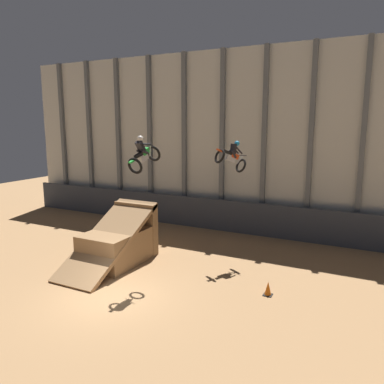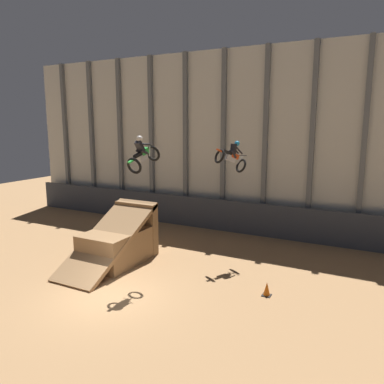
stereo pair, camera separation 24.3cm
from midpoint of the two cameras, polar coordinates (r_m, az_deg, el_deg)
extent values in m
plane|color=#9E754C|center=(15.93, -11.96, -15.47)|extent=(60.00, 60.00, 0.00)
cube|color=beige|center=(24.60, 5.26, 7.71)|extent=(32.00, 0.12, 11.50)
cube|color=slate|center=(32.30, -18.46, 7.86)|extent=(0.28, 0.28, 11.50)
cube|color=slate|center=(30.38, -14.78, 7.92)|extent=(0.28, 0.28, 11.50)
cube|color=slate|center=(28.61, -10.62, 7.95)|extent=(0.28, 0.28, 11.50)
cube|color=slate|center=(27.00, -5.94, 7.93)|extent=(0.28, 0.28, 11.50)
cube|color=slate|center=(25.59, -0.71, 7.85)|extent=(0.28, 0.28, 11.50)
cube|color=slate|center=(24.42, 5.08, 7.69)|extent=(0.28, 0.28, 11.50)
cube|color=slate|center=(23.51, 11.37, 7.42)|extent=(0.28, 0.28, 11.50)
cube|color=slate|center=(22.90, 18.07, 7.04)|extent=(0.28, 0.28, 11.50)
cube|color=slate|center=(22.61, 25.03, 6.55)|extent=(0.28, 0.28, 11.50)
cube|color=#383D47|center=(24.51, 4.32, -3.47)|extent=(31.36, 0.20, 2.05)
cube|color=#966F48|center=(19.38, -10.80, -8.03)|extent=(2.39, 3.69, 1.65)
cube|color=olive|center=(20.43, -8.09, -5.37)|extent=(2.44, 0.50, 2.74)
cube|color=#9E754C|center=(18.63, -12.36, -7.08)|extent=(2.44, 5.36, 2.92)
torus|color=black|center=(16.89, -5.55, 5.86)|extent=(0.75, 0.37, 0.73)
torus|color=black|center=(15.88, -8.36, 3.97)|extent=(0.75, 0.37, 0.73)
cube|color=#B7B7BC|center=(16.30, -7.10, 5.27)|extent=(0.21, 0.59, 0.42)
cube|color=green|center=(16.36, -6.90, 6.14)|extent=(0.23, 0.50, 0.36)
cube|color=black|center=(16.07, -7.74, 5.68)|extent=(0.19, 0.58, 0.28)
cube|color=green|center=(15.72, -8.78, 4.69)|extent=(0.16, 0.37, 0.17)
cylinder|color=#B7B7BC|center=(16.68, -6.06, 6.39)|extent=(0.06, 0.10, 0.55)
cylinder|color=black|center=(16.58, -6.30, 7.11)|extent=(0.63, 0.27, 0.04)
cube|color=black|center=(16.13, -7.53, 6.87)|extent=(0.30, 0.45, 0.51)
sphere|color=silver|center=(16.11, -7.56, 8.05)|extent=(0.28, 0.34, 0.33)
cylinder|color=black|center=(16.32, -7.55, 6.10)|extent=(0.13, 0.44, 0.23)
cylinder|color=black|center=(16.18, -6.88, 6.08)|extent=(0.13, 0.44, 0.23)
cylinder|color=black|center=(16.39, -7.50, 7.24)|extent=(0.11, 0.53, 0.10)
cylinder|color=black|center=(16.20, -6.60, 7.23)|extent=(0.11, 0.53, 0.10)
torus|color=black|center=(19.16, 7.83, 3.98)|extent=(0.82, 0.72, 0.72)
torus|color=black|center=(18.37, 4.61, 5.45)|extent=(0.82, 0.72, 0.72)
cube|color=#B7B7BC|center=(18.74, 6.26, 5.10)|extent=(0.48, 0.59, 0.46)
cube|color=#E54C19|center=(18.86, 6.86, 5.49)|extent=(0.44, 0.52, 0.39)
cube|color=black|center=(18.64, 5.96, 5.98)|extent=(0.45, 0.56, 0.33)
cube|color=#E54C19|center=(18.35, 4.64, 6.32)|extent=(0.31, 0.37, 0.19)
cylinder|color=#B7B7BC|center=(19.08, 7.67, 4.84)|extent=(0.28, 0.38, 0.43)
cylinder|color=black|center=(19.09, 7.82, 5.55)|extent=(0.65, 0.17, 0.04)
cube|color=black|center=(18.80, 6.71, 6.55)|extent=(0.35, 0.34, 0.51)
sphere|color=#2393CC|center=(18.91, 7.26, 7.34)|extent=(0.41, 0.43, 0.34)
cylinder|color=black|center=(18.89, 6.37, 5.78)|extent=(0.27, 0.33, 0.41)
cylinder|color=black|center=(18.69, 6.79, 5.72)|extent=(0.27, 0.33, 0.41)
cylinder|color=black|center=(19.07, 6.99, 6.38)|extent=(0.31, 0.41, 0.41)
cylinder|color=black|center=(18.81, 7.56, 6.31)|extent=(0.31, 0.41, 0.41)
cube|color=black|center=(16.07, 11.73, -15.15)|extent=(0.36, 0.36, 0.03)
cone|color=orange|center=(15.95, 11.77, -14.21)|extent=(0.28, 0.28, 0.55)
camera|label=1|loc=(0.12, -89.63, 0.07)|focal=35.00mm
camera|label=2|loc=(0.12, 90.37, -0.07)|focal=35.00mm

